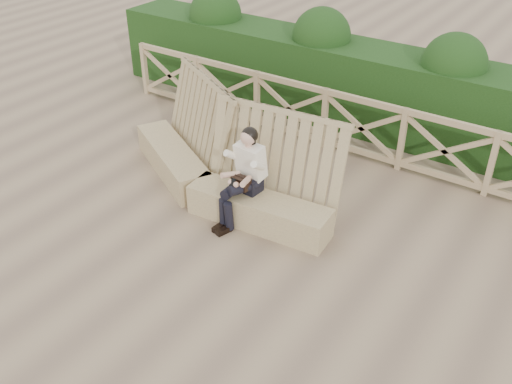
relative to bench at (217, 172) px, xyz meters
The scene contains 5 objects.
ground 1.79m from the bench, 42.07° to the right, with size 60.00×60.00×0.00m, color brown.
bench is the anchor object (origin of this frame).
woman 0.86m from the bench, 21.60° to the right, with size 0.43×0.88×1.43m.
guardrail 2.67m from the bench, 60.87° to the left, with size 10.10×0.09×1.10m.
hedge 3.78m from the bench, 69.81° to the left, with size 12.00×1.20×1.50m, color black.
Camera 1 is at (3.41, -4.67, 4.84)m, focal length 40.00 mm.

